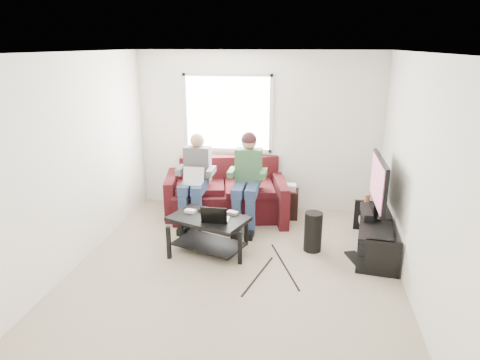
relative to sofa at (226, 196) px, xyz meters
name	(u,v)px	position (x,y,z in m)	size (l,w,h in m)	color
floor	(235,270)	(0.45, -1.76, -0.33)	(4.50, 4.50, 0.00)	#BFAD94
ceiling	(234,52)	(0.45, -1.76, 2.27)	(4.50, 4.50, 0.00)	white
wall_back	(258,132)	(0.45, 0.49, 0.97)	(4.50, 4.50, 0.00)	white
wall_front	(177,264)	(0.45, -4.01, 0.97)	(4.50, 4.50, 0.00)	white
wall_left	(74,162)	(-1.55, -1.76, 0.97)	(4.50, 4.50, 0.00)	white
wall_right	(417,178)	(2.45, -1.76, 0.97)	(4.50, 4.50, 0.00)	white
window	(228,113)	(-0.05, 0.48, 1.27)	(1.48, 0.04, 1.28)	white
sofa	(226,196)	(0.00, 0.00, 0.00)	(2.13, 1.24, 0.91)	#411010
person_left	(195,175)	(-0.40, -0.36, 0.43)	(0.40, 0.70, 1.38)	#324B71
person_right	(247,174)	(0.40, -0.34, 0.49)	(0.40, 0.71, 1.43)	#324B71
laptop_silver	(192,180)	(-0.40, -0.53, 0.42)	(0.32, 0.22, 0.24)	silver
coffee_table	(209,226)	(0.02, -1.31, 0.04)	(1.15, 0.92, 0.50)	black
laptop_black	(216,211)	(0.14, -1.39, 0.29)	(0.34, 0.24, 0.24)	black
controller_a	(190,211)	(-0.26, -1.19, 0.19)	(0.14, 0.09, 0.04)	silver
controller_b	(204,210)	(-0.08, -1.13, 0.19)	(0.14, 0.09, 0.04)	black
controller_c	(233,213)	(0.32, -1.16, 0.19)	(0.14, 0.09, 0.04)	gray
tv_stand	(375,237)	(2.22, -0.95, -0.13)	(0.61, 1.45, 0.47)	black
tv	(378,184)	(2.22, -0.85, 0.59)	(0.12, 1.10, 0.81)	black
soundbar	(366,212)	(2.10, -0.85, 0.18)	(0.12, 0.50, 0.10)	black
drink_cup	(367,198)	(2.17, -0.32, 0.19)	(0.08, 0.08, 0.12)	#A96C48
console_white	(379,245)	(2.22, -1.35, -0.06)	(0.30, 0.22, 0.06)	silver
console_grey	(372,222)	(2.22, -0.65, -0.05)	(0.34, 0.26, 0.08)	gray
console_black	(376,233)	(2.22, -1.00, -0.05)	(0.38, 0.30, 0.07)	black
subwoofer	(313,232)	(1.40, -1.06, -0.06)	(0.24, 0.24, 0.54)	black
keyboard_floor	(357,260)	(1.98, -1.28, -0.32)	(0.16, 0.47, 0.03)	black
end_table	(288,202)	(1.02, 0.07, -0.08)	(0.31, 0.31, 0.56)	black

